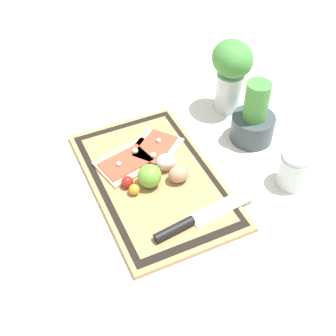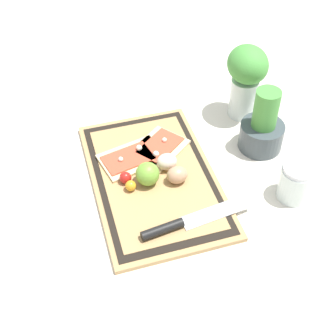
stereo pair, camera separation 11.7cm
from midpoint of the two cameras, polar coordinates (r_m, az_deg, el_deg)
ground_plane at (r=1.19m, az=1.06°, el=-1.62°), size 6.00×6.00×0.00m
cutting_board at (r=1.18m, az=1.07°, el=-1.37°), size 0.49×0.30×0.02m
pizza_slice_near at (r=1.21m, az=-1.77°, el=1.11°), size 0.14×0.18×0.02m
pizza_slice_far at (r=1.24m, az=1.52°, el=2.25°), size 0.18×0.19×0.02m
knife at (r=1.07m, az=4.48°, el=-7.01°), size 0.07×0.27×0.02m
egg_brown at (r=1.15m, az=4.03°, el=-1.00°), size 0.04×0.05×0.04m
egg_pink at (r=1.18m, az=2.69°, el=0.62°), size 0.04×0.05×0.04m
lime at (r=1.14m, az=0.42°, el=-0.88°), size 0.06×0.06×0.06m
cherry_tomato_red at (r=1.15m, az=-2.26°, el=-1.51°), size 0.03×0.03×0.03m
cherry_tomato_yellow at (r=1.13m, az=-1.64°, el=-2.33°), size 0.03×0.03×0.03m
herb_pot at (r=1.27m, az=14.06°, el=4.60°), size 0.12×0.12×0.18m
sauce_jar at (r=1.18m, az=18.05°, el=-1.98°), size 0.08×0.08×0.10m
herb_glass at (r=1.33m, az=12.05°, el=10.80°), size 0.13×0.11×0.22m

